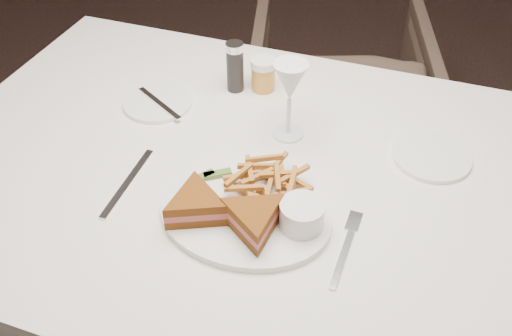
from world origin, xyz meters
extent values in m
plane|color=black|center=(0.00, 0.00, 0.00)|extent=(5.00, 5.00, 0.00)
cube|color=silver|center=(-0.38, -0.39, 0.38)|extent=(1.52, 1.11, 0.75)
imported|color=#433329|center=(-0.29, 0.59, 0.32)|extent=(0.70, 0.67, 0.65)
ellipsoid|color=white|center=(-0.38, -0.52, 0.76)|extent=(0.35, 0.29, 0.01)
cube|color=silver|center=(-0.63, -0.48, 0.75)|extent=(0.03, 0.21, 0.00)
cylinder|color=white|center=(-0.66, -0.21, 0.76)|extent=(0.16, 0.16, 0.01)
cylinder|color=white|center=(-0.04, -0.28, 0.76)|extent=(0.16, 0.16, 0.01)
cylinder|color=black|center=(-0.50, -0.11, 0.81)|extent=(0.04, 0.04, 0.12)
cylinder|color=#C6822F|center=(-0.43, -0.10, 0.79)|extent=(0.06, 0.06, 0.08)
cube|color=#4A6B25|center=(-0.45, -0.44, 0.77)|extent=(0.06, 0.04, 0.01)
cube|color=#4A6B25|center=(-0.48, -0.45, 0.77)|extent=(0.05, 0.05, 0.01)
cylinder|color=white|center=(-0.28, -0.53, 0.79)|extent=(0.08, 0.08, 0.05)
camera|label=1|loc=(-0.21, -1.23, 1.51)|focal=40.00mm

